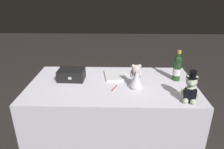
{
  "coord_description": "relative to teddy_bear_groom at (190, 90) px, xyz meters",
  "views": [
    {
      "loc": [
        0.05,
        -1.93,
        1.71
      ],
      "look_at": [
        0.0,
        0.0,
        0.88
      ],
      "focal_mm": 33.26,
      "sensor_mm": 36.0,
      "label": 1
    }
  ],
  "objects": [
    {
      "name": "ground_plane",
      "position": [
        -0.68,
        0.34,
        -0.89
      ],
      "size": [
        12.0,
        12.0,
        0.0
      ],
      "primitive_type": "plane",
      "color": "#2D2826"
    },
    {
      "name": "champagne_bottle",
      "position": [
        0.0,
        0.44,
        0.03
      ],
      "size": [
        0.08,
        0.08,
        0.33
      ],
      "color": "#22441F",
      "rests_on": "reception_table"
    },
    {
      "name": "teddy_bear_groom",
      "position": [
        0.0,
        0.0,
        0.0
      ],
      "size": [
        0.15,
        0.14,
        0.28
      ],
      "color": "beige",
      "rests_on": "reception_table"
    },
    {
      "name": "gift_case_black",
      "position": [
        -1.12,
        0.42,
        -0.05
      ],
      "size": [
        0.28,
        0.21,
        0.12
      ],
      "color": "black",
      "rests_on": "reception_table"
    },
    {
      "name": "guestbook",
      "position": [
        -0.65,
        0.51,
        -0.1
      ],
      "size": [
        0.26,
        0.31,
        0.02
      ],
      "primitive_type": "cube",
      "rotation": [
        0.0,
        0.0,
        0.15
      ],
      "color": "white",
      "rests_on": "reception_table"
    },
    {
      "name": "teddy_bear_bride",
      "position": [
        -0.45,
        0.25,
        -0.01
      ],
      "size": [
        0.15,
        0.19,
        0.24
      ],
      "color": "white",
      "rests_on": "reception_table"
    },
    {
      "name": "reception_table",
      "position": [
        -0.68,
        0.34,
        -0.5
      ],
      "size": [
        1.71,
        0.92,
        0.78
      ],
      "primitive_type": "cube",
      "color": "white",
      "rests_on": "ground_plane"
    },
    {
      "name": "signing_pen",
      "position": [
        -0.66,
        0.23,
        -0.11
      ],
      "size": [
        0.06,
        0.12,
        0.01
      ],
      "color": "maroon",
      "rests_on": "reception_table"
    }
  ]
}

